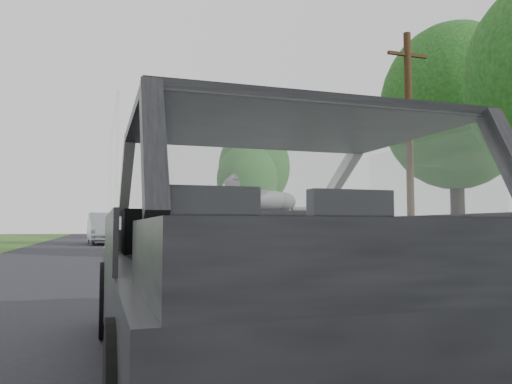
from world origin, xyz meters
TOP-DOWN VIEW (x-y plane):
  - ground at (0.00, 0.00)m, footprint 140.00×140.00m
  - subject_car at (0.00, 0.00)m, footprint 1.80×4.00m
  - dashboard at (0.00, 0.62)m, footprint 1.58×0.45m
  - driver_seat at (-0.40, -0.29)m, footprint 0.50×0.72m
  - passenger_seat at (0.40, -0.29)m, footprint 0.50×0.72m
  - steering_wheel at (-0.40, 0.33)m, footprint 0.36×0.36m
  - cat at (0.25, 0.62)m, footprint 0.62×0.24m
  - guardrail at (4.30, 10.00)m, footprint 0.05×90.00m
  - other_car at (-0.49, 24.45)m, footprint 2.29×5.15m
  - highway_sign at (6.59, 21.21)m, footprint 0.19×0.96m
  - utility_pole at (8.35, 10.41)m, footprint 0.30×0.30m
  - tree_1 at (12.35, 13.11)m, footprint 7.33×7.33m
  - tree_2 at (9.26, 31.23)m, footprint 5.73×5.73m
  - tree_3 at (12.09, 38.53)m, footprint 7.88×7.88m

SIDE VIEW (x-z plane):
  - ground at x=0.00m, z-range 0.00..0.00m
  - guardrail at x=4.30m, z-range 0.42..0.74m
  - subject_car at x=0.00m, z-range 0.00..1.45m
  - other_car at x=-0.49m, z-range 0.00..1.66m
  - dashboard at x=0.00m, z-range 0.70..1.00m
  - driver_seat at x=-0.40m, z-range 0.67..1.09m
  - passenger_seat at x=0.40m, z-range 0.67..1.09m
  - steering_wheel at x=-0.40m, z-range 0.90..0.94m
  - cat at x=0.25m, z-range 0.95..1.23m
  - highway_sign at x=6.59m, z-range 0.00..2.39m
  - tree_2 at x=9.26m, z-range 0.00..6.66m
  - utility_pole at x=8.35m, z-range 0.00..7.08m
  - tree_1 at x=12.35m, z-range 0.00..8.68m
  - tree_3 at x=12.09m, z-range 0.00..9.51m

